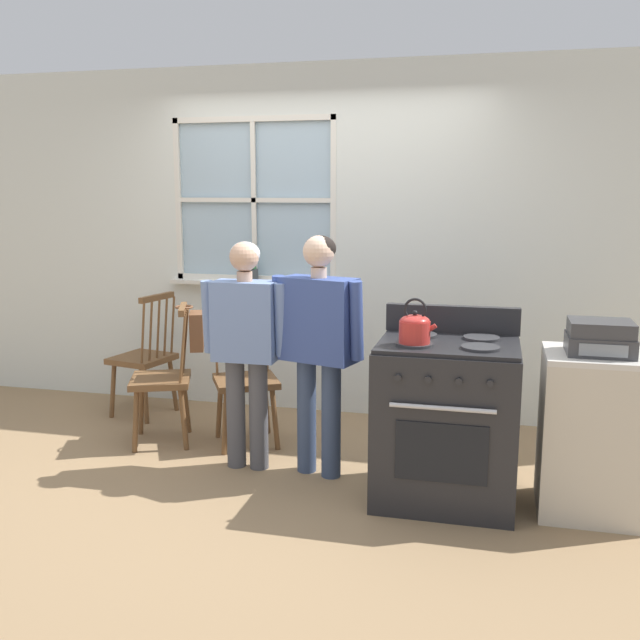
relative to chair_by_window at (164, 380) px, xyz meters
The scene contains 13 objects.
ground_plane 1.10m from the chair_by_window, 23.59° to the right, with size 16.00×16.00×0.00m, color #937551.
wall_back 1.64m from the chair_by_window, 46.21° to the left, with size 6.40×0.16×2.70m.
chair_by_window is the anchor object (origin of this frame).
chair_near_wall 0.57m from the chair_by_window, 12.66° to the left, with size 0.56×0.55×0.97m.
chair_center_cluster 0.69m from the chair_by_window, 128.60° to the left, with size 0.48×0.49×0.97m.
person_elderly_left 0.88m from the chair_by_window, 22.40° to the right, with size 0.55×0.22×1.45m.
person_teen_center 1.30m from the chair_by_window, 13.88° to the right, with size 0.62×0.33×1.49m.
stove 2.04m from the chair_by_window, 13.53° to the right, with size 0.78×0.68×1.08m.
kettle 1.99m from the chair_by_window, 18.62° to the right, with size 0.21×0.17×0.25m.
potted_plant 1.19m from the chair_by_window, 70.22° to the left, with size 0.13×0.13×0.31m.
handbag 0.42m from the chair_by_window, 21.42° to the left, with size 0.24×0.24×0.31m.
side_counter 2.80m from the chair_by_window, ahead, with size 0.55×0.50×0.90m.
stereo 2.86m from the chair_by_window, ahead, with size 0.34×0.29×0.18m.
Camera 1 is at (1.30, -4.00, 1.76)m, focal length 40.00 mm.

